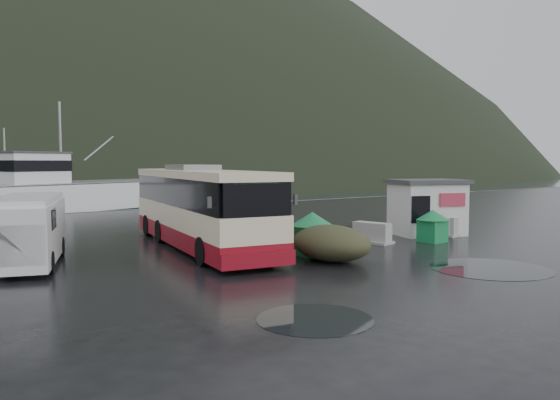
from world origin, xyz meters
TOP-DOWN VIEW (x-y plane):
  - ground at (0.00, 0.00)m, footprint 160.00×160.00m
  - quay_edge at (0.00, 20.00)m, footprint 160.00×0.60m
  - coach_bus at (-0.93, 2.22)m, footprint 4.83×11.78m
  - white_van at (-7.14, 2.08)m, footprint 3.56×5.71m
  - waste_bin_left at (1.45, -1.76)m, footprint 1.11×1.11m
  - waste_bin_right at (7.52, -2.22)m, footprint 1.00×1.00m
  - dome_tent at (1.26, -3.00)m, footprint 2.21×3.09m
  - ticket_kiosk at (9.19, -0.57)m, footprint 3.86×3.38m
  - jersey_barrier_a at (5.32, -0.91)m, footprint 1.19×1.83m
  - jersey_barrier_b at (9.51, -1.10)m, footprint 1.04×1.81m
  - fishing_trawler at (3.00, 29.03)m, footprint 23.59×12.38m
  - puddles at (4.49, -3.77)m, footprint 16.24×14.17m

SIDE VIEW (x-z plane):
  - ground at x=0.00m, z-range 0.00..0.00m
  - quay_edge at x=0.00m, z-range -0.75..0.75m
  - coach_bus at x=-0.93m, z-range -1.62..1.62m
  - white_van at x=-7.14m, z-range -1.13..1.13m
  - waste_bin_left at x=1.45m, z-range -0.77..0.77m
  - waste_bin_right at x=7.52m, z-range -0.67..0.67m
  - dome_tent at x=1.26m, z-range -0.60..0.60m
  - ticket_kiosk at x=9.19m, z-range -1.26..1.26m
  - jersey_barrier_a at x=5.32m, z-range -0.42..0.42m
  - jersey_barrier_b at x=9.51m, z-range -0.43..0.43m
  - fishing_trawler at x=3.00m, z-range -4.64..4.64m
  - puddles at x=4.49m, z-range 0.00..0.01m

